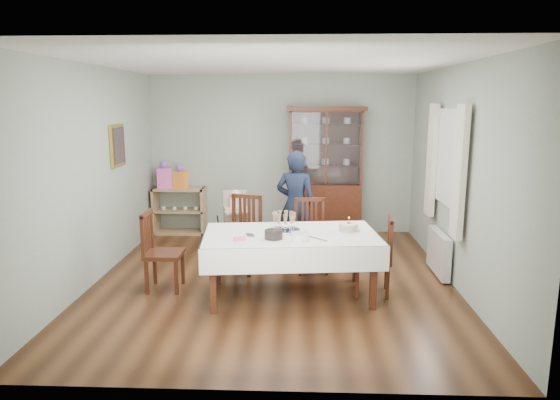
# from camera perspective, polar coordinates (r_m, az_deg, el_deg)

# --- Properties ---
(floor) EXTENTS (5.00, 5.00, 0.00)m
(floor) POSITION_cam_1_polar(r_m,az_deg,el_deg) (6.48, -0.74, -9.14)
(floor) COLOR #593319
(floor) RESTS_ON ground
(room_shell) EXTENTS (5.00, 5.00, 5.00)m
(room_shell) POSITION_cam_1_polar(r_m,az_deg,el_deg) (6.63, -0.53, 6.46)
(room_shell) COLOR #9EAA99
(room_shell) RESTS_ON floor
(dining_table) EXTENTS (2.11, 1.35, 0.76)m
(dining_table) POSITION_cam_1_polar(r_m,az_deg,el_deg) (5.86, 1.22, -7.38)
(dining_table) COLOR #4C2113
(dining_table) RESTS_ON floor
(china_cabinet) EXTENTS (1.30, 0.48, 2.18)m
(china_cabinet) POSITION_cam_1_polar(r_m,az_deg,el_deg) (8.41, 5.18, 3.43)
(china_cabinet) COLOR #4C2113
(china_cabinet) RESTS_ON floor
(sideboard) EXTENTS (0.90, 0.38, 0.80)m
(sideboard) POSITION_cam_1_polar(r_m,az_deg,el_deg) (8.80, -11.40, -1.19)
(sideboard) COLOR tan
(sideboard) RESTS_ON floor
(picture_frame) EXTENTS (0.04, 0.48, 0.58)m
(picture_frame) POSITION_cam_1_polar(r_m,az_deg,el_deg) (7.35, -18.07, 5.95)
(picture_frame) COLOR gold
(picture_frame) RESTS_ON room_shell
(window) EXTENTS (0.04, 1.02, 1.22)m
(window) POSITION_cam_1_polar(r_m,az_deg,el_deg) (6.68, 18.82, 4.57)
(window) COLOR white
(window) RESTS_ON room_shell
(curtain_left) EXTENTS (0.07, 0.30, 1.55)m
(curtain_left) POSITION_cam_1_polar(r_m,az_deg,el_deg) (6.08, 19.84, 2.97)
(curtain_left) COLOR silver
(curtain_left) RESTS_ON room_shell
(curtain_right) EXTENTS (0.07, 0.30, 1.55)m
(curtain_right) POSITION_cam_1_polar(r_m,az_deg,el_deg) (7.27, 16.95, 4.38)
(curtain_right) COLOR silver
(curtain_right) RESTS_ON room_shell
(radiator) EXTENTS (0.10, 0.80, 0.55)m
(radiator) POSITION_cam_1_polar(r_m,az_deg,el_deg) (6.91, 17.69, -5.76)
(radiator) COLOR white
(radiator) RESTS_ON floor
(chair_far_left) EXTENTS (0.57, 0.57, 1.01)m
(chair_far_left) POSITION_cam_1_polar(r_m,az_deg,el_deg) (6.76, -4.37, -5.61)
(chair_far_left) COLOR #4C2113
(chair_far_left) RESTS_ON floor
(chair_far_right) EXTENTS (0.49, 0.49, 0.97)m
(chair_far_right) POSITION_cam_1_polar(r_m,az_deg,el_deg) (6.76, 3.56, -5.71)
(chair_far_right) COLOR #4C2113
(chair_far_right) RESTS_ON floor
(chair_end_left) EXTENTS (0.44, 0.44, 0.96)m
(chair_end_left) POSITION_cam_1_polar(r_m,az_deg,el_deg) (6.26, -13.19, -7.39)
(chair_end_left) COLOR #4C2113
(chair_end_left) RESTS_ON floor
(chair_end_right) EXTENTS (0.47, 0.47, 0.94)m
(chair_end_right) POSITION_cam_1_polar(r_m,az_deg,el_deg) (6.07, 10.69, -7.95)
(chair_end_right) COLOR #4C2113
(chair_end_right) RESTS_ON floor
(woman) EXTENTS (0.64, 0.50, 1.57)m
(woman) POSITION_cam_1_polar(r_m,az_deg,el_deg) (7.18, 1.80, -0.58)
(woman) COLOR black
(woman) RESTS_ON floor
(high_chair) EXTENTS (0.55, 0.55, 1.01)m
(high_chair) POSITION_cam_1_polar(r_m,az_deg,el_deg) (7.28, -5.04, -3.61)
(high_chair) COLOR black
(high_chair) RESTS_ON floor
(champagne_tray) EXTENTS (0.37, 0.37, 0.23)m
(champagne_tray) POSITION_cam_1_polar(r_m,az_deg,el_deg) (5.82, 0.46, -2.89)
(champagne_tray) COLOR silver
(champagne_tray) RESTS_ON dining_table
(birthday_cake) EXTENTS (0.26, 0.26, 0.18)m
(birthday_cake) POSITION_cam_1_polar(r_m,az_deg,el_deg) (5.86, 7.85, -3.16)
(birthday_cake) COLOR white
(birthday_cake) RESTS_ON dining_table
(plate_stack_dark) EXTENTS (0.27, 0.27, 0.10)m
(plate_stack_dark) POSITION_cam_1_polar(r_m,az_deg,el_deg) (5.52, -0.74, -3.95)
(plate_stack_dark) COLOR black
(plate_stack_dark) RESTS_ON dining_table
(plate_stack_white) EXTENTS (0.20, 0.20, 0.08)m
(plate_stack_white) POSITION_cam_1_polar(r_m,az_deg,el_deg) (5.47, 2.24, -4.18)
(plate_stack_white) COLOR white
(plate_stack_white) RESTS_ON dining_table
(napkin_stack) EXTENTS (0.16, 0.16, 0.02)m
(napkin_stack) POSITION_cam_1_polar(r_m,az_deg,el_deg) (5.50, -4.65, -4.47)
(napkin_stack) COLOR #EF58B7
(napkin_stack) RESTS_ON dining_table
(cutlery) EXTENTS (0.15, 0.18, 0.01)m
(cutlery) POSITION_cam_1_polar(r_m,az_deg,el_deg) (5.67, -3.78, -4.01)
(cutlery) COLOR silver
(cutlery) RESTS_ON dining_table
(cake_knife) EXTENTS (0.21, 0.20, 0.01)m
(cake_knife) POSITION_cam_1_polar(r_m,az_deg,el_deg) (5.52, 4.36, -4.44)
(cake_knife) COLOR silver
(cake_knife) RESTS_ON dining_table
(gift_bag_pink) EXTENTS (0.28, 0.22, 0.47)m
(gift_bag_pink) POSITION_cam_1_polar(r_m,az_deg,el_deg) (8.73, -13.07, 2.70)
(gift_bag_pink) COLOR #EF58B7
(gift_bag_pink) RESTS_ON sideboard
(gift_bag_orange) EXTENTS (0.25, 0.21, 0.41)m
(gift_bag_orange) POSITION_cam_1_polar(r_m,az_deg,el_deg) (8.67, -11.32, 2.55)
(gift_bag_orange) COLOR orange
(gift_bag_orange) RESTS_ON sideboard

